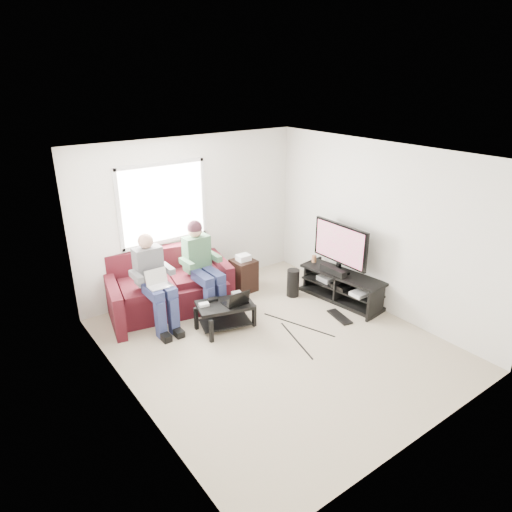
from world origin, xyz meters
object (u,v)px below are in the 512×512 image
object	(u,v)px
coffee_table	(225,310)
subwoofer	(293,283)
tv_stand	(342,288)
end_table	(244,274)
sofa	(170,288)
tv	(340,245)

from	to	relation	value
coffee_table	subwoofer	world-z (taller)	subwoofer
tv_stand	end_table	size ratio (longest dim) A/B	2.30
tv_stand	end_table	bearing A→B (deg)	130.80
sofa	subwoofer	size ratio (longest dim) A/B	4.61
coffee_table	subwoofer	size ratio (longest dim) A/B	1.92
tv_stand	tv	xyz separation A→B (m)	(-0.00, 0.10, 0.73)
sofa	tv	distance (m)	2.79
sofa	subwoofer	world-z (taller)	sofa
sofa	tv	xyz separation A→B (m)	(2.38, -1.33, 0.61)
tv	end_table	xyz separation A→B (m)	(-1.08, 1.16, -0.65)
tv_stand	subwoofer	bearing A→B (deg)	132.05
tv	coffee_table	bearing A→B (deg)	171.77
tv_stand	tv	world-z (taller)	tv
tv_stand	sofa	bearing A→B (deg)	149.09
subwoofer	end_table	world-z (taller)	end_table
subwoofer	tv_stand	bearing A→B (deg)	-47.95
sofa	subwoofer	xyz separation A→B (m)	(1.85, -0.83, -0.10)
tv	subwoofer	bearing A→B (deg)	137.15
sofa	tv	world-z (taller)	tv
sofa	end_table	bearing A→B (deg)	-7.46
tv	tv_stand	bearing A→B (deg)	-88.53
coffee_table	end_table	bearing A→B (deg)	43.00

